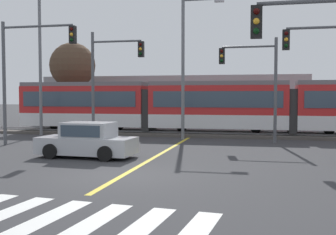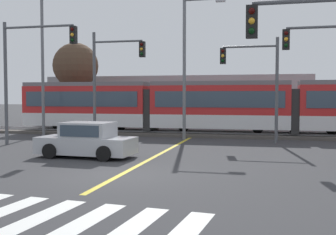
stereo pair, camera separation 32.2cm
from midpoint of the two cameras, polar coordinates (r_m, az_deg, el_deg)
The scene contains 20 objects.
ground_plane at distance 14.30m, azimuth -5.88°, elevation -7.78°, with size 200.00×200.00×0.00m, color #333335.
track_bed at distance 28.58m, azimuth 4.10°, elevation -2.19°, with size 120.00×4.00×0.18m, color #4C4742.
rail_near at distance 27.86m, azimuth 3.85°, elevation -2.03°, with size 120.00×0.08×0.10m, color #939399.
rail_far at distance 29.27m, azimuth 4.33°, elevation -1.79°, with size 120.00×0.08×0.10m, color #939399.
light_rail_tram at distance 28.24m, azimuth 7.40°, elevation 1.71°, with size 28.00×2.64×3.43m.
crosswalk_stripe_2 at distance 10.57m, azimuth -20.65°, elevation -11.82°, with size 0.56×2.80×0.01m, color silver.
crosswalk_stripe_3 at distance 9.92m, azimuth -15.64°, elevation -12.71°, with size 0.56×2.80×0.01m, color silver.
crosswalk_stripe_4 at distance 9.36m, azimuth -9.94°, elevation -13.61°, with size 0.56×2.80×0.01m, color silver.
crosswalk_stripe_5 at distance 8.90m, azimuth -3.53°, elevation -14.46°, with size 0.56×2.80×0.01m, color silver.
crosswalk_stripe_6 at distance 8.56m, azimuth 3.53°, elevation -15.18°, with size 0.56×2.80×0.01m, color silver.
lane_centre_line at distance 18.98m, azimuth -0.86°, elevation -5.08°, with size 0.20×15.75×0.01m, color gold.
sedan_crossing at distance 18.53m, azimuth -10.50°, elevation -3.16°, with size 4.30×2.11×1.52m.
traffic_light_far_right at distance 24.27m, azimuth 12.36°, elevation 5.72°, with size 3.25×0.38×5.90m.
traffic_light_far_left at distance 25.22m, azimuth -7.45°, elevation 6.30°, with size 3.25×0.38×6.43m.
traffic_light_near_right at distance 12.26m, azimuth 22.46°, elevation 7.87°, with size 3.75×0.38×5.71m.
traffic_light_mid_left at distance 23.56m, azimuth -18.04°, elevation 7.10°, with size 4.25×0.38×6.59m.
street_lamp_west at distance 29.40m, azimuth -16.08°, elevation 7.91°, with size 1.90×0.28×9.40m.
street_lamp_centre at distance 25.62m, azimuth 3.14°, elevation 8.01°, with size 2.55×0.28×8.58m.
bare_tree_far_west at distance 36.23m, azimuth -12.14°, elevation 6.86°, with size 3.79×3.79×7.07m.
building_backdrop_far at distance 39.83m, azimuth 1.63°, elevation 2.34°, with size 23.97×6.00×4.43m, color gray.
Camera 2 is at (4.86, -13.21, 2.67)m, focal length 45.00 mm.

